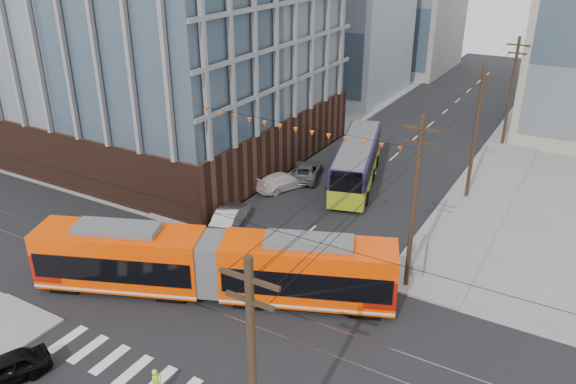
% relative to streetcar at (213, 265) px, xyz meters
% --- Properties ---
extents(ground, '(160.00, 160.00, 0.00)m').
position_rel_streetcar_xyz_m(ground, '(1.26, -4.36, -2.07)').
color(ground, slate).
extents(office_building, '(30.00, 25.00, 28.60)m').
position_rel_streetcar_xyz_m(office_building, '(-20.74, 18.64, 12.23)').
color(office_building, '#381E16').
rests_on(office_building, ground).
extents(bg_bldg_nw_near, '(18.00, 16.00, 18.00)m').
position_rel_streetcar_xyz_m(bg_bldg_nw_near, '(-15.74, 47.64, 6.93)').
color(bg_bldg_nw_near, '#8C99A5').
rests_on(bg_bldg_nw_near, ground).
extents(bg_bldg_nw_far, '(16.00, 18.00, 20.00)m').
position_rel_streetcar_xyz_m(bg_bldg_nw_far, '(-12.74, 67.64, 7.93)').
color(bg_bldg_nw_far, gray).
rests_on(bg_bldg_nw_far, ground).
extents(utility_pole_far, '(0.30, 0.30, 11.00)m').
position_rel_streetcar_xyz_m(utility_pole_far, '(9.76, 51.64, 3.43)').
color(utility_pole_far, black).
rests_on(utility_pole_far, ground).
extents(streetcar, '(21.00, 10.87, 4.13)m').
position_rel_streetcar_xyz_m(streetcar, '(0.00, 0.00, 0.00)').
color(streetcar, '#FE4000').
rests_on(streetcar, ground).
extents(city_bus, '(6.49, 13.62, 3.78)m').
position_rel_streetcar_xyz_m(city_bus, '(0.48, 20.10, -0.18)').
color(city_bus, '#1E1538').
rests_on(city_bus, ground).
extents(black_sedan, '(3.18, 4.52, 1.43)m').
position_rel_streetcar_xyz_m(black_sedan, '(-4.34, -10.97, -1.35)').
color(black_sedan, black).
rests_on(black_sedan, ground).
extents(parked_car_silver, '(2.91, 5.02, 1.57)m').
position_rel_streetcar_xyz_m(parked_car_silver, '(-4.29, 7.77, -1.28)').
color(parked_car_silver, '#ABABAB').
rests_on(parked_car_silver, ground).
extents(parked_car_white, '(3.73, 5.33, 1.43)m').
position_rel_streetcar_xyz_m(parked_car_white, '(-4.34, 15.53, -1.35)').
color(parked_car_white, silver).
rests_on(parked_car_white, ground).
extents(parked_car_grey, '(3.90, 5.66, 1.44)m').
position_rel_streetcar_xyz_m(parked_car_grey, '(-3.69, 18.56, -1.35)').
color(parked_car_grey, '#57595B').
rests_on(parked_car_grey, ground).
extents(pedestrian, '(0.45, 0.62, 1.55)m').
position_rel_streetcar_xyz_m(pedestrian, '(2.71, -8.01, -1.29)').
color(pedestrian, '#BCF924').
rests_on(pedestrian, ground).
extents(jersey_barrier, '(1.99, 4.51, 0.88)m').
position_rel_streetcar_xyz_m(jersey_barrier, '(9.56, 9.95, -1.63)').
color(jersey_barrier, '#5D5D5E').
rests_on(jersey_barrier, ground).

